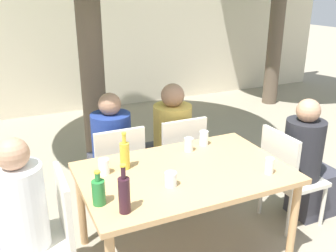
# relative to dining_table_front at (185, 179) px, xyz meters

# --- Properties ---
(ground_plane) EXTENTS (30.00, 30.00, 0.00)m
(ground_plane) POSITION_rel_dining_table_front_xyz_m (0.00, 0.00, -0.66)
(ground_plane) COLOR gray
(cafe_building_wall) EXTENTS (10.00, 0.08, 2.80)m
(cafe_building_wall) POSITION_rel_dining_table_front_xyz_m (0.00, 4.05, 0.74)
(cafe_building_wall) COLOR beige
(cafe_building_wall) RESTS_ON ground_plane
(dining_table_front) EXTENTS (1.53, 0.98, 0.73)m
(dining_table_front) POSITION_rel_dining_table_front_xyz_m (0.00, 0.00, 0.00)
(dining_table_front) COLOR tan
(dining_table_front) RESTS_ON ground_plane
(patio_chair_0) EXTENTS (0.44, 0.44, 0.88)m
(patio_chair_0) POSITION_rel_dining_table_front_xyz_m (-1.00, 0.00, -0.16)
(patio_chair_0) COLOR beige
(patio_chair_0) RESTS_ON ground_plane
(patio_chair_1) EXTENTS (0.44, 0.44, 0.88)m
(patio_chair_1) POSITION_rel_dining_table_front_xyz_m (1.00, 0.00, -0.16)
(patio_chair_1) COLOR beige
(patio_chair_1) RESTS_ON ground_plane
(patio_chair_2) EXTENTS (0.44, 0.44, 0.88)m
(patio_chair_2) POSITION_rel_dining_table_front_xyz_m (-0.31, 0.72, -0.16)
(patio_chair_2) COLOR beige
(patio_chair_2) RESTS_ON ground_plane
(patio_chair_3) EXTENTS (0.44, 0.44, 0.88)m
(patio_chair_3) POSITION_rel_dining_table_front_xyz_m (0.31, 0.72, -0.16)
(patio_chair_3) COLOR beige
(patio_chair_3) RESTS_ON ground_plane
(person_seated_0) EXTENTS (0.56, 0.31, 1.18)m
(person_seated_0) POSITION_rel_dining_table_front_xyz_m (-1.23, -0.00, -0.13)
(person_seated_0) COLOR #383842
(person_seated_0) RESTS_ON ground_plane
(person_seated_1) EXTENTS (0.57, 0.33, 1.14)m
(person_seated_1) POSITION_rel_dining_table_front_xyz_m (1.23, -0.00, -0.15)
(person_seated_1) COLOR #383842
(person_seated_1) RESTS_ON ground_plane
(person_seated_2) EXTENTS (0.36, 0.58, 1.14)m
(person_seated_2) POSITION_rel_dining_table_front_xyz_m (-0.31, 0.96, -0.15)
(person_seated_2) COLOR #383842
(person_seated_2) RESTS_ON ground_plane
(person_seated_3) EXTENTS (0.37, 0.59, 1.16)m
(person_seated_3) POSITION_rel_dining_table_front_xyz_m (0.31, 0.95, -0.13)
(person_seated_3) COLOR #383842
(person_seated_3) RESTS_ON ground_plane
(oil_cruet_0) EXTENTS (0.07, 0.07, 0.29)m
(oil_cruet_0) POSITION_rel_dining_table_front_xyz_m (-0.39, 0.22, 0.18)
(oil_cruet_0) COLOR gold
(oil_cruet_0) RESTS_ON dining_table_front
(green_bottle_1) EXTENTS (0.08, 0.08, 0.23)m
(green_bottle_1) POSITION_rel_dining_table_front_xyz_m (-0.69, -0.18, 0.16)
(green_bottle_1) COLOR #287A38
(green_bottle_1) RESTS_ON dining_table_front
(wine_bottle_2) EXTENTS (0.07, 0.07, 0.32)m
(wine_bottle_2) POSITION_rel_dining_table_front_xyz_m (-0.57, -0.33, 0.20)
(wine_bottle_2) COLOR #331923
(wine_bottle_2) RESTS_ON dining_table_front
(drinking_glass_0) EXTENTS (0.07, 0.07, 0.11)m
(drinking_glass_0) POSITION_rel_dining_table_front_xyz_m (0.19, 0.30, 0.13)
(drinking_glass_0) COLOR silver
(drinking_glass_0) RESTS_ON dining_table_front
(drinking_glass_1) EXTENTS (0.06, 0.06, 0.12)m
(drinking_glass_1) POSITION_rel_dining_table_front_xyz_m (0.54, -0.29, 0.13)
(drinking_glass_1) COLOR silver
(drinking_glass_1) RESTS_ON dining_table_front
(drinking_glass_2) EXTENTS (0.08, 0.08, 0.12)m
(drinking_glass_2) POSITION_rel_dining_table_front_xyz_m (-0.56, 0.20, 0.13)
(drinking_glass_2) COLOR white
(drinking_glass_2) RESTS_ON dining_table_front
(drinking_glass_3) EXTENTS (0.08, 0.08, 0.10)m
(drinking_glass_3) POSITION_rel_dining_table_front_xyz_m (-0.19, -0.16, 0.12)
(drinking_glass_3) COLOR silver
(drinking_glass_3) RESTS_ON dining_table_front
(drinking_glass_4) EXTENTS (0.07, 0.07, 0.12)m
(drinking_glass_4) POSITION_rel_dining_table_front_xyz_m (0.37, 0.36, 0.13)
(drinking_glass_4) COLOR white
(drinking_glass_4) RESTS_ON dining_table_front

